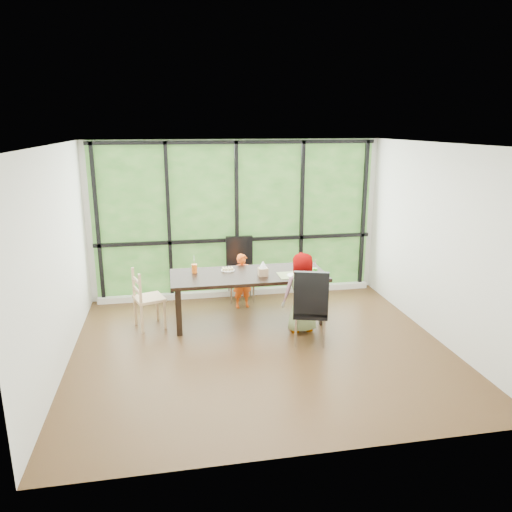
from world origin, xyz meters
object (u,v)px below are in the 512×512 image
Objects in this scene: plate_far at (228,270)px; child_toddler at (243,281)px; chair_window_leather at (241,270)px; chair_end_beech at (149,298)px; green_cup at (315,272)px; dining_table at (248,297)px; chair_interior_leather at (311,305)px; child_older at (302,293)px; plate_near at (295,275)px; orange_cup at (194,269)px; tissue_box at (263,272)px.

child_toddler is at bearing 51.03° from plate_far.
child_toddler is (-0.02, -0.35, -0.09)m from chair_window_leather.
chair_end_beech is 1.59m from child_toddler.
plate_far is 1.34m from green_cup.
dining_table is 0.58m from child_toddler.
chair_interior_leather reaches higher than plate_far.
chair_interior_leather reaches higher than green_cup.
child_older is 0.42m from green_cup.
child_toddler is at bearing 90.00° from dining_table.
child_toddler reaches higher than plate_far.
chair_interior_leather is 0.40m from child_older.
green_cup is (0.96, -0.29, 0.44)m from dining_table.
plate_far reaches higher than dining_table.
dining_table is 0.52m from plate_far.
orange_cup reaches higher than plate_near.
chair_window_leather is 1.10m from tissue_box.
child_older reaches higher than tissue_box.
chair_end_beech is at bearing 173.39° from plate_near.
plate_far is 1.55× the size of orange_cup.
tissue_box reaches higher than plate_near.
plate_far is (-0.29, 0.22, 0.38)m from dining_table.
tissue_box is at bearing -44.24° from child_older.
plate_near is (0.64, -1.16, 0.22)m from chair_window_leather.
child_older is 8.48× the size of tissue_box.
plate_near reaches higher than dining_table.
child_older is (2.18, -0.55, 0.14)m from chair_end_beech.
child_older reaches higher than green_cup.
chair_end_beech is 0.77× the size of child_older.
chair_window_leather is at bearing -77.21° from chair_end_beech.
child_older is 1.24m from plate_far.
dining_table is at bearing 146.64° from tissue_box.
green_cup is at bearing -22.17° from plate_far.
chair_interior_leather reaches higher than child_toddler.
tissue_box reaches higher than plate_far.
child_older reaches higher than orange_cup.
dining_table is 16.85× the size of tissue_box.
child_toddler reaches higher than plate_near.
tissue_box is at bearing -41.12° from chair_interior_leather.
chair_interior_leather is at bearing -57.55° from tissue_box.
orange_cup is (-1.51, 1.12, 0.28)m from chair_interior_leather.
chair_window_leather reaches higher than dining_table.
orange_cup is (-1.49, 0.73, 0.23)m from child_older.
orange_cup is 1.82m from green_cup.
child_toddler is 7.49× the size of green_cup.
chair_window_leather is 1.97m from chair_interior_leather.
dining_table is at bearing -37.26° from plate_far.
plate_near is at bearing 169.72° from green_cup.
dining_table is at bearing -42.62° from child_older.
child_older is 1.67m from orange_cup.
chair_end_beech reaches higher than plate_far.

